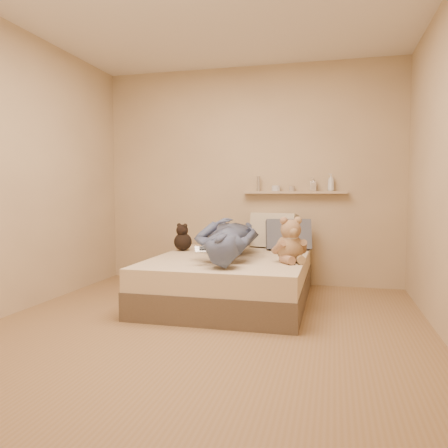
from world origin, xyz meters
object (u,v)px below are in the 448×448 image
(pillow_cream, at_px, (273,231))
(wall_shelf, at_px, (294,192))
(game_console, at_px, (204,249))
(person, at_px, (228,237))
(teddy_bear, at_px, (290,243))
(pillow_grey, at_px, (288,235))
(bed, at_px, (231,279))
(dark_plush, at_px, (183,239))

(pillow_cream, height_order, wall_shelf, wall_shelf)
(game_console, distance_m, person, 0.59)
(game_console, xyz_separation_m, pillow_cream, (0.42, 1.42, 0.06))
(teddy_bear, bearing_deg, game_console, -152.27)
(teddy_bear, height_order, pillow_grey, teddy_bear)
(teddy_bear, distance_m, pillow_cream, 1.08)
(teddy_bear, xyz_separation_m, pillow_cream, (-0.30, 1.04, 0.02))
(game_console, height_order, person, person)
(game_console, bearing_deg, person, 82.12)
(bed, height_order, pillow_cream, pillow_cream)
(pillow_cream, xyz_separation_m, person, (-0.34, -0.84, -0.00))
(game_console, relative_size, wall_shelf, 0.15)
(pillow_grey, bearing_deg, wall_shelf, 79.05)
(bed, bearing_deg, wall_shelf, 58.82)
(pillow_grey, height_order, person, person)
(dark_plush, bearing_deg, game_console, -60.25)
(pillow_grey, bearing_deg, bed, -126.34)
(pillow_cream, distance_m, person, 0.91)
(wall_shelf, bearing_deg, dark_plush, -153.75)
(person, bearing_deg, bed, -163.54)
(bed, xyz_separation_m, pillow_grey, (0.51, 0.69, 0.40))
(dark_plush, bearing_deg, pillow_grey, 17.67)
(pillow_cream, relative_size, wall_shelf, 0.46)
(dark_plush, xyz_separation_m, wall_shelf, (1.18, 0.58, 0.52))
(bed, xyz_separation_m, pillow_cream, (0.32, 0.83, 0.43))
(bed, xyz_separation_m, person, (-0.02, -0.01, 0.42))
(wall_shelf, bearing_deg, person, -121.96)
(bed, xyz_separation_m, game_console, (-0.10, -0.59, 0.37))
(dark_plush, relative_size, pillow_grey, 0.61)
(game_console, relative_size, dark_plush, 0.58)
(bed, distance_m, teddy_bear, 0.77)
(person, bearing_deg, dark_plush, -37.58)
(bed, distance_m, pillow_cream, 0.99)
(game_console, relative_size, person, 0.11)
(game_console, bearing_deg, bed, 79.99)
(teddy_bear, xyz_separation_m, pillow_grey, (-0.11, 0.90, -0.01))
(dark_plush, height_order, pillow_cream, pillow_cream)
(bed, bearing_deg, teddy_bear, -18.76)
(bed, relative_size, wall_shelf, 1.58)
(teddy_bear, bearing_deg, pillow_grey, 96.94)
(bed, relative_size, teddy_bear, 4.46)
(bed, relative_size, person, 1.15)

